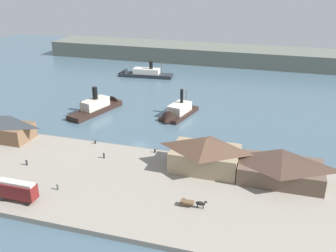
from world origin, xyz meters
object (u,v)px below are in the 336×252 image
Objects in this scene: mooring_post_west at (155,151)px; mooring_post_center_east at (95,142)px; street_tram at (17,190)px; pedestrian_walking_east at (27,162)px; pedestrian_near_cart at (58,187)px; ferry_departing_north at (141,74)px; ferry_outer_harbor at (176,114)px; horse_cart at (192,203)px; ferry_shed_west_terminal at (205,153)px; ferry_shed_central_terminal at (281,168)px; pedestrian_standing_center at (104,155)px; ferry_moored_east at (100,106)px.

mooring_post_west and mooring_post_center_east have the same top height.
pedestrian_walking_east is at bearing 119.60° from street_tram.
pedestrian_near_cart is 0.06× the size of ferry_departing_north.
street_tram reaches higher than mooring_post_west.
pedestrian_walking_east is 52.01m from ferry_outer_harbor.
pedestrian_near_cart is at bearing -121.86° from mooring_post_west.
pedestrian_walking_east is 1.89× the size of mooring_post_west.
ferry_outer_harbor is at bearing -56.92° from ferry_departing_north.
mooring_post_center_east is 0.03× the size of ferry_departing_north.
horse_cart is 43.81m from pedestrian_walking_east.
pedestrian_near_cart is at bearing -29.99° from pedestrian_walking_east.
ferry_shed_central_terminal is at bearing -1.63° from ferry_shed_west_terminal.
pedestrian_standing_center is at bearing -175.23° from ferry_shed_west_terminal.
pedestrian_walking_east is (-43.45, 5.62, -0.15)m from horse_cart.
street_tram is at bearing -124.44° from mooring_post_west.
pedestrian_standing_center is at bearing -49.79° from mooring_post_center_east.
pedestrian_walking_east reaches higher than mooring_post_west.
pedestrian_near_cart is (-46.72, -18.46, -2.43)m from ferry_shed_central_terminal.
pedestrian_walking_east is at bearing -87.46° from ferry_departing_north.
pedestrian_walking_east and pedestrian_standing_center have the same top height.
horse_cart is 67.01m from ferry_moored_east.
ferry_moored_east is (-15.06, 51.87, -0.13)m from pedestrian_near_cart.
ferry_shed_west_terminal is 26.23m from pedestrian_standing_center.
pedestrian_near_cart is (-29.11, -18.96, -3.34)m from ferry_shed_west_terminal.
ferry_moored_east is 0.93× the size of ferry_departing_north.
ferry_moored_east is 1.29× the size of ferry_outer_harbor.
horse_cart is 0.30× the size of ferry_outer_harbor.
pedestrian_near_cart is 15.63m from pedestrian_walking_east.
mooring_post_center_east is at bearing 57.26° from pedestrian_walking_east.
ferry_shed_central_terminal is 21.23× the size of mooring_post_center_east.
mooring_post_west is at bearing 58.14° from pedestrian_near_cart.
mooring_post_center_east is at bearing 173.49° from ferry_shed_central_terminal.
mooring_post_center_east is at bearing 130.21° from pedestrian_standing_center.
ferry_shed_central_terminal is (17.61, -0.50, -0.91)m from ferry_shed_west_terminal.
ferry_shed_central_terminal is 61.23m from pedestrian_walking_east.
street_tram is 0.33× the size of ferry_departing_north.
ferry_shed_central_terminal is at bearing 10.02° from pedestrian_walking_east.
horse_cart is at bearing -33.67° from mooring_post_center_east.
ferry_moored_east is at bearing 117.47° from pedestrian_standing_center.
ferry_departing_north is at bearing 128.65° from ferry_shed_central_terminal.
ferry_outer_harbor is at bearing 2.20° from ferry_moored_east.
mooring_post_center_east is (-6.21, 7.34, -0.33)m from pedestrian_standing_center.
pedestrian_standing_center is 0.09× the size of ferry_outer_harbor.
pedestrian_near_cart reaches higher than mooring_post_west.
ferry_departing_north reaches higher than pedestrian_near_cart.
pedestrian_near_cart is (-29.91, -2.19, -0.23)m from horse_cart.
ferry_shed_central_terminal is at bearing 25.07° from street_tram.
pedestrian_walking_east is 19.42m from mooring_post_center_east.
ferry_departing_north is (-46.68, 79.90, -3.80)m from ferry_shed_west_terminal.
pedestrian_near_cart reaches higher than mooring_post_center_east.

